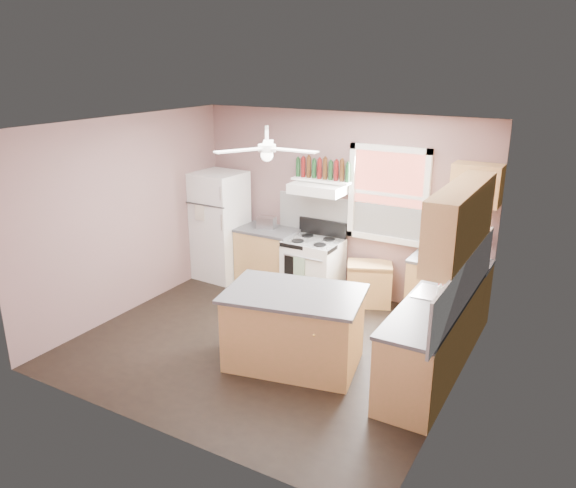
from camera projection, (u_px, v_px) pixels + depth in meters
The scene contains 32 objects.
floor at pixel (269, 344), 7.03m from camera, with size 4.50×4.50×0.00m, color black.
ceiling at pixel (267, 125), 6.18m from camera, with size 4.50×4.50×0.00m, color white.
wall_back at pixel (340, 205), 8.27m from camera, with size 4.50×0.05×2.70m, color #745553.
wall_right at pixel (464, 277), 5.53m from camera, with size 0.05×4.00×2.70m, color #745553.
wall_left at pixel (127, 216), 7.68m from camera, with size 0.05×4.00×2.70m, color #745553.
backsplash_back at pixel (367, 221), 8.08m from camera, with size 2.90×0.03×0.55m, color white.
backsplash_right at pixel (465, 283), 5.85m from camera, with size 0.03×2.60×0.55m, color white.
window_view at pixel (389, 194), 7.80m from camera, with size 1.00×0.02×1.20m, color brown.
window_frame at pixel (388, 195), 7.78m from camera, with size 1.16×0.07×1.36m, color white.
refrigerator at pixel (220, 226), 8.95m from camera, with size 0.73×0.71×1.72m, color white.
base_cabinet_left at pixel (268, 258), 8.80m from camera, with size 0.90×0.60×0.86m, color #AF8949.
counter_left at pixel (268, 230), 8.65m from camera, with size 0.92×0.62×0.04m, color #414143.
toaster at pixel (266, 223), 8.65m from camera, with size 0.28×0.16×0.18m, color silver.
stove at pixel (313, 268), 8.36m from camera, with size 0.79×0.64×0.86m, color white.
range_hood at pixel (318, 188), 8.07m from camera, with size 0.78×0.50×0.14m, color white.
bottle_shelf at pixel (322, 180), 8.14m from camera, with size 0.90×0.26×0.03m, color white.
cart at pixel (369, 284), 8.08m from camera, with size 0.63×0.42×0.63m, color #AF8949.
base_cabinet_corner at pixel (448, 293), 7.47m from camera, with size 1.00×0.60×0.86m, color #AF8949.
base_cabinet_right at pixel (432, 340), 6.22m from camera, with size 0.60×2.20×0.86m, color #AF8949.
counter_corner at pixel (451, 261), 7.33m from camera, with size 1.02×0.62×0.04m, color #414143.
counter_right at pixel (435, 303), 6.09m from camera, with size 0.62×2.22×0.04m, color #414143.
sink at pixel (440, 295), 6.25m from camera, with size 0.55×0.45×0.03m, color silver.
faucet at pixel (455, 292), 6.15m from camera, with size 0.03×0.03×0.14m, color silver.
upper_cabinet_right at pixel (460, 221), 5.90m from camera, with size 0.33×1.80×0.76m, color #AF8949.
upper_cabinet_corner at pixel (477, 185), 7.02m from camera, with size 0.60×0.33×0.52m, color #AF8949.
paper_towel at pixel (482, 235), 7.19m from camera, with size 0.12×0.12×0.26m, color white.
island at pixel (294, 330), 6.46m from camera, with size 1.46×0.92×0.86m, color #AF8949.
island_top at pixel (294, 294), 6.32m from camera, with size 1.55×1.01×0.04m, color #414143.
ceiling_fan_hub at pixel (267, 148), 6.26m from camera, with size 0.20×0.20×0.08m, color white.
soap_bottle at pixel (440, 291), 6.08m from camera, with size 0.08×0.08×0.22m, color silver.
red_caddy at pixel (448, 286), 6.35m from camera, with size 0.18×0.12×0.10m, color #AD140E.
wine_bottles at pixel (322, 169), 8.09m from camera, with size 0.86×0.06×0.31m.
Camera 1 is at (3.33, -5.33, 3.41)m, focal length 35.00 mm.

